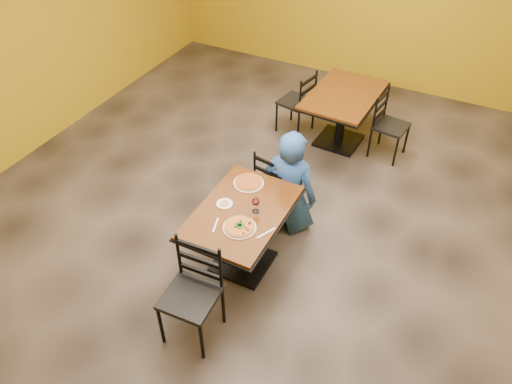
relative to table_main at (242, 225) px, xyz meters
The scene contains 17 objects.
floor 0.75m from the table_main, 90.00° to the left, with size 7.00×8.00×0.01m, color black.
table_main is the anchor object (origin of this frame).
table_second 2.58m from the table_main, 87.04° to the left, with size 0.91×1.30×0.75m.
chair_main_near 0.94m from the table_main, 90.56° to the right, with size 0.45×0.45×0.99m, color black, non-canonical shape.
chair_main_far 0.92m from the table_main, 93.02° to the left, with size 0.39×0.39×0.86m, color black, non-canonical shape.
chair_second_left 2.63m from the table_main, 101.77° to the left, with size 0.41×0.41×0.91m, color black, non-canonical shape.
chair_second_right 2.70m from the table_main, 72.68° to the left, with size 0.40×0.40×0.88m, color black, non-canonical shape.
diner 0.81m from the table_main, 78.04° to the left, with size 0.61×0.40×1.23m, color navy.
plate_main 0.31m from the table_main, 66.63° to the right, with size 0.31×0.31×0.01m, color white.
pizza_main 0.32m from the table_main, 66.63° to the right, with size 0.28×0.28×0.02m, color maroon.
plate_far 0.46m from the table_main, 108.29° to the left, with size 0.31×0.31×0.01m, color white.
pizza_far 0.46m from the table_main, 108.29° to the left, with size 0.28×0.28×0.02m, color #B76C23.
side_plate 0.28m from the table_main, behind, with size 0.16×0.16×0.01m, color white.
dip 0.28m from the table_main, behind, with size 0.09×0.09×0.01m, color #A78F51.
wine_glass 0.31m from the table_main, 21.75° to the left, with size 0.08×0.08×0.18m, color white, non-canonical shape.
fork 0.37m from the table_main, 113.36° to the right, with size 0.01×0.19×0.00m, color silver.
knife 0.43m from the table_main, 26.04° to the right, with size 0.01×0.21×0.00m, color silver.
Camera 1 is at (1.69, -3.53, 3.94)m, focal length 34.68 mm.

